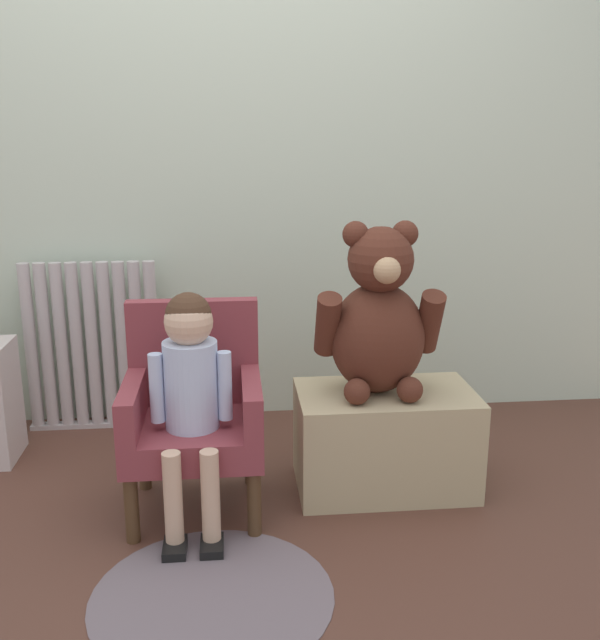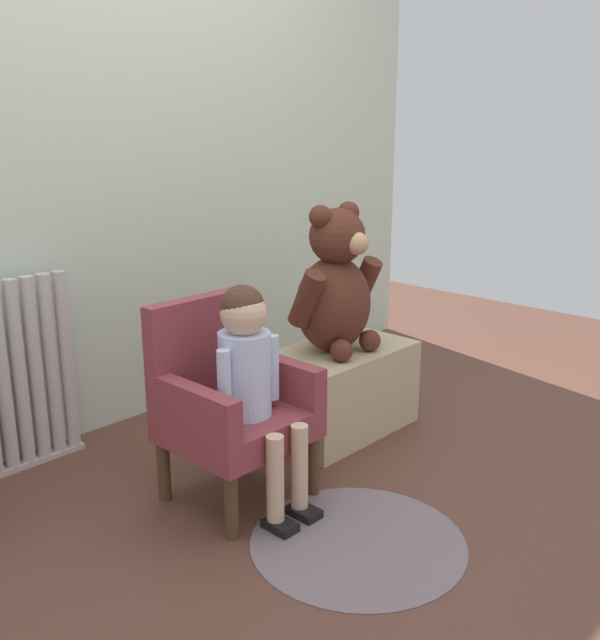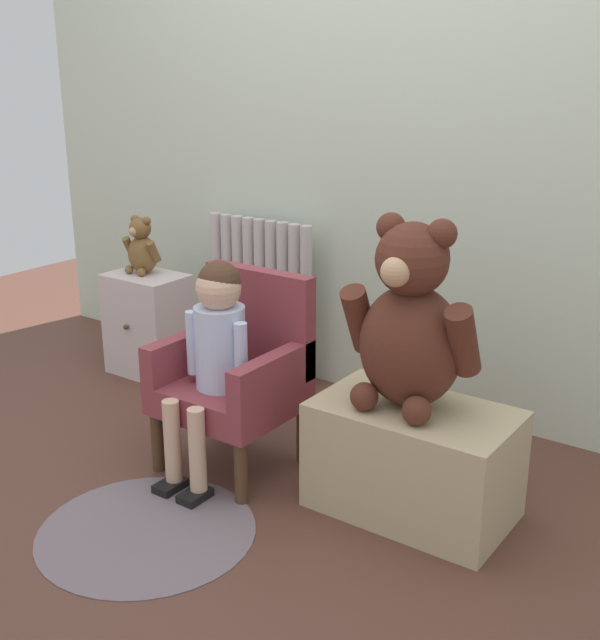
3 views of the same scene
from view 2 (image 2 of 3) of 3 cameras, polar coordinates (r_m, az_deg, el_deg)
The scene contains 8 objects.
ground_plane at distance 2.36m, azimuth 3.35°, elevation -16.13°, with size 6.00×6.00×0.00m, color #543227.
back_wall at distance 2.96m, azimuth -15.67°, elevation 14.28°, with size 3.80×0.05×2.40m, color silver.
radiator at distance 2.75m, azimuth -22.66°, elevation -4.48°, with size 0.56×0.05×0.71m.
child_armchair at distance 2.41m, azimuth -5.76°, elevation -6.36°, with size 0.44×0.41×0.68m.
child_figure at distance 2.28m, azimuth -4.02°, elevation -3.64°, with size 0.25×0.35×0.75m.
low_bench at distance 2.95m, azimuth 3.24°, elevation -5.57°, with size 0.61×0.37×0.35m, color tan.
large_teddy_bear at distance 2.80m, azimuth 2.84°, elevation 2.61°, with size 0.43×0.30×0.59m.
floor_rug at distance 2.29m, azimuth 4.66°, elevation -17.25°, with size 0.66×0.66×0.01m, color slate.
Camera 2 is at (-1.55, -1.28, 1.25)m, focal length 40.00 mm.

